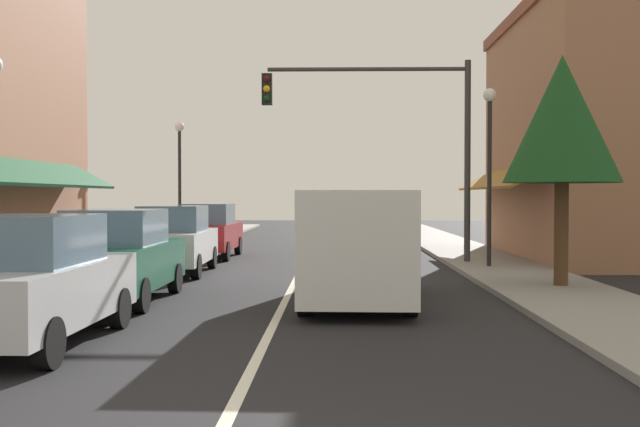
% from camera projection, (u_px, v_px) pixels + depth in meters
% --- Properties ---
extents(ground_plane, '(80.00, 80.00, 0.00)m').
position_uv_depth(ground_plane, '(303.00, 264.00, 22.25)').
color(ground_plane, black).
extents(sidewalk_left, '(2.60, 56.00, 0.12)m').
position_uv_depth(sidewalk_left, '(120.00, 261.00, 22.37)').
color(sidewalk_left, gray).
rests_on(sidewalk_left, ground).
extents(sidewalk_right, '(2.60, 56.00, 0.12)m').
position_uv_depth(sidewalk_right, '(488.00, 262.00, 22.13)').
color(sidewalk_right, gray).
rests_on(sidewalk_right, ground).
extents(lane_center_stripe, '(0.14, 52.00, 0.01)m').
position_uv_depth(lane_center_stripe, '(303.00, 264.00, 22.25)').
color(lane_center_stripe, silver).
rests_on(lane_center_stripe, ground).
extents(storefront_right_block, '(6.86, 10.20, 8.04)m').
position_uv_depth(storefront_right_block, '(604.00, 134.00, 23.94)').
color(storefront_right_block, '#9E6B4C').
rests_on(storefront_right_block, ground).
extents(parked_car_nearest_left, '(1.83, 4.12, 1.77)m').
position_uv_depth(parked_car_nearest_left, '(29.00, 281.00, 10.03)').
color(parked_car_nearest_left, '#B7BABF').
rests_on(parked_car_nearest_left, ground).
extents(parked_car_second_left, '(1.78, 4.10, 1.77)m').
position_uv_depth(parked_car_second_left, '(118.00, 256.00, 14.19)').
color(parked_car_second_left, '#0F4C33').
rests_on(parked_car_second_left, ground).
extents(parked_car_third_left, '(1.86, 4.14, 1.77)m').
position_uv_depth(parked_car_third_left, '(174.00, 240.00, 19.44)').
color(parked_car_third_left, silver).
rests_on(parked_car_third_left, ground).
extents(parked_car_far_left, '(1.82, 4.12, 1.77)m').
position_uv_depth(parked_car_far_left, '(208.00, 231.00, 24.44)').
color(parked_car_far_left, maroon).
rests_on(parked_car_far_left, ground).
extents(van_in_lane, '(2.10, 5.23, 2.12)m').
position_uv_depth(van_in_lane, '(357.00, 242.00, 14.11)').
color(van_in_lane, silver).
rests_on(van_in_lane, ground).
extents(traffic_signal_mast_arm, '(6.06, 0.50, 5.97)m').
position_uv_depth(traffic_signal_mast_arm, '(396.00, 124.00, 21.66)').
color(traffic_signal_mast_arm, '#333333').
rests_on(traffic_signal_mast_arm, ground).
extents(street_lamp_right_mid, '(0.36, 0.36, 4.94)m').
position_uv_depth(street_lamp_right_mid, '(490.00, 148.00, 20.21)').
color(street_lamp_right_mid, black).
rests_on(street_lamp_right_mid, ground).
extents(street_lamp_left_far, '(0.36, 0.36, 4.83)m').
position_uv_depth(street_lamp_left_far, '(180.00, 164.00, 28.21)').
color(street_lamp_left_far, black).
rests_on(street_lamp_left_far, ground).
extents(tree_right_near, '(2.47, 2.47, 5.02)m').
position_uv_depth(tree_right_near, '(562.00, 120.00, 15.84)').
color(tree_right_near, '#4C331E').
rests_on(tree_right_near, ground).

